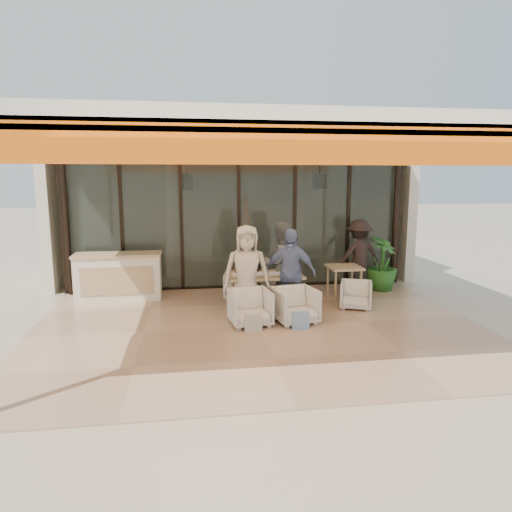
{
  "coord_description": "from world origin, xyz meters",
  "views": [
    {
      "loc": [
        -1.18,
        -7.75,
        2.67
      ],
      "look_at": [
        0.1,
        0.9,
        1.15
      ],
      "focal_mm": 32.0,
      "sensor_mm": 36.0,
      "label": 1
    }
  ],
  "objects": [
    {
      "name": "host_counter",
      "position": [
        -2.72,
        2.3,
        0.53
      ],
      "size": [
        1.85,
        0.65,
        1.04
      ],
      "color": "silver",
      "rests_on": "ground"
    },
    {
      "name": "chair_far_right",
      "position": [
        0.72,
        2.05,
        0.32
      ],
      "size": [
        0.75,
        0.73,
        0.64
      ],
      "primitive_type": "imported",
      "rotation": [
        0.0,
        0.0,
        2.87
      ],
      "color": "white",
      "rests_on": "ground"
    },
    {
      "name": "ground",
      "position": [
        0.0,
        0.0,
        0.0
      ],
      "size": [
        70.0,
        70.0,
        0.0
      ],
      "primitive_type": "plane",
      "color": "#C6B293",
      "rests_on": "ground"
    },
    {
      "name": "chair_near_right",
      "position": [
        0.72,
        0.15,
        0.37
      ],
      "size": [
        0.84,
        0.8,
        0.74
      ],
      "primitive_type": "imported",
      "rotation": [
        0.0,
        0.0,
        0.2
      ],
      "color": "white",
      "rests_on": "ground"
    },
    {
      "name": "potted_palm",
      "position": [
        3.32,
        2.25,
        0.65
      ],
      "size": [
        1.03,
        1.03,
        1.3
      ],
      "primitive_type": "imported",
      "rotation": [
        0.0,
        0.0,
        0.83
      ],
      "color": "#1E5919",
      "rests_on": "ground"
    },
    {
      "name": "diner_cream",
      "position": [
        -0.12,
        0.65,
        0.89
      ],
      "size": [
        0.9,
        0.62,
        1.79
      ],
      "primitive_type": "imported",
      "rotation": [
        0.0,
        0.0,
        -0.05
      ],
      "color": "beige",
      "rests_on": "ground"
    },
    {
      "name": "standing_woman",
      "position": [
        2.77,
        2.36,
        0.85
      ],
      "size": [
        1.16,
        0.76,
        1.69
      ],
      "primitive_type": "imported",
      "rotation": [
        0.0,
        0.0,
        3.26
      ],
      "color": "black",
      "rests_on": "ground"
    },
    {
      "name": "terrace_structure",
      "position": [
        0.0,
        -0.26,
        3.25
      ],
      "size": [
        8.0,
        6.0,
        3.4
      ],
      "color": "silver",
      "rests_on": "ground"
    },
    {
      "name": "interior_block",
      "position": [
        0.01,
        5.31,
        2.23
      ],
      "size": [
        9.05,
        3.62,
        3.52
      ],
      "color": "silver",
      "rests_on": "ground"
    },
    {
      "name": "glass_storefront",
      "position": [
        0.0,
        3.0,
        1.6
      ],
      "size": [
        8.08,
        0.1,
        3.2
      ],
      "color": "#9EADA3",
      "rests_on": "ground"
    },
    {
      "name": "chair_far_left",
      "position": [
        -0.12,
        2.05,
        0.33
      ],
      "size": [
        0.73,
        0.7,
        0.65
      ],
      "primitive_type": "imported",
      "rotation": [
        0.0,
        0.0,
        2.96
      ],
      "color": "white",
      "rests_on": "ground"
    },
    {
      "name": "side_table",
      "position": [
        2.17,
        1.65,
        0.64
      ],
      "size": [
        0.7,
        0.7,
        0.74
      ],
      "color": "tan",
      "rests_on": "ground"
    },
    {
      "name": "diner_navy",
      "position": [
        -0.12,
        1.55,
        0.75
      ],
      "size": [
        0.58,
        0.41,
        1.5
      ],
      "primitive_type": "imported",
      "rotation": [
        0.0,
        0.0,
        3.25
      ],
      "color": "#192138",
      "rests_on": "ground"
    },
    {
      "name": "dining_table",
      "position": [
        0.29,
        1.11,
        0.69
      ],
      "size": [
        1.5,
        0.9,
        0.93
      ],
      "color": "tan",
      "rests_on": "ground"
    },
    {
      "name": "chair_near_left",
      "position": [
        -0.12,
        0.15,
        0.37
      ],
      "size": [
        0.79,
        0.75,
        0.73
      ],
      "primitive_type": "imported",
      "rotation": [
        0.0,
        0.0,
        0.12
      ],
      "color": "white",
      "rests_on": "ground"
    },
    {
      "name": "tote_bag_blue",
      "position": [
        0.72,
        -0.25,
        0.17
      ],
      "size": [
        0.3,
        0.1,
        0.34
      ],
      "primitive_type": "cube",
      "color": "#99BFD8",
      "rests_on": "ground"
    },
    {
      "name": "diner_periwinkle",
      "position": [
        0.72,
        0.65,
        0.85
      ],
      "size": [
        1.08,
        0.75,
        1.71
      ],
      "primitive_type": "imported",
      "rotation": [
        0.0,
        0.0,
        -0.37
      ],
      "color": "#6880AE",
      "rests_on": "ground"
    },
    {
      "name": "side_chair",
      "position": [
        2.17,
        0.9,
        0.32
      ],
      "size": [
        0.78,
        0.76,
        0.63
      ],
      "primitive_type": "imported",
      "rotation": [
        0.0,
        0.0,
        -0.38
      ],
      "color": "white",
      "rests_on": "ground"
    },
    {
      "name": "diner_grey",
      "position": [
        0.72,
        1.55,
        0.87
      ],
      "size": [
        1.01,
        0.89,
        1.75
      ],
      "primitive_type": "imported",
      "rotation": [
        0.0,
        0.0,
        3.45
      ],
      "color": "slate",
      "rests_on": "ground"
    },
    {
      "name": "tote_bag_cream",
      "position": [
        -0.12,
        -0.25,
        0.17
      ],
      "size": [
        0.3,
        0.1,
        0.34
      ],
      "primitive_type": "cube",
      "color": "silver",
      "rests_on": "ground"
    },
    {
      "name": "terrace_floor",
      "position": [
        0.0,
        0.0,
        0.01
      ],
      "size": [
        8.0,
        6.0,
        0.01
      ],
      "primitive_type": "cube",
      "color": "tan",
      "rests_on": "ground"
    }
  ]
}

